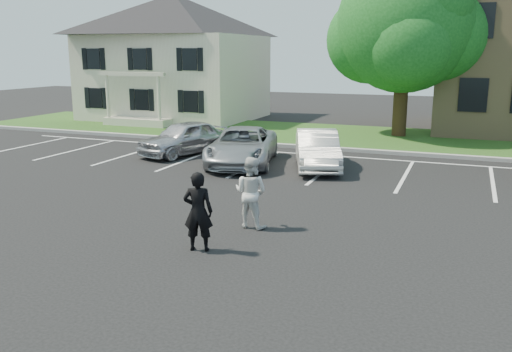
{
  "coord_description": "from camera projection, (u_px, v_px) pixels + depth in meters",
  "views": [
    {
      "loc": [
        4.68,
        -10.89,
        4.17
      ],
      "look_at": [
        0.0,
        1.0,
        1.25
      ],
      "focal_mm": 38.0,
      "sensor_mm": 36.0,
      "label": 1
    }
  ],
  "objects": [
    {
      "name": "ground_plane",
      "position": [
        240.0,
        238.0,
        12.48
      ],
      "size": [
        90.0,
        90.0,
        0.0
      ],
      "primitive_type": "plane",
      "color": "black",
      "rests_on": "ground"
    },
    {
      "name": "curb",
      "position": [
        349.0,
        150.0,
        23.35
      ],
      "size": [
        40.0,
        0.3,
        0.15
      ],
      "primitive_type": "cube",
      "color": "gray",
      "rests_on": "ground"
    },
    {
      "name": "grass_strip",
      "position": [
        366.0,
        137.0,
        26.99
      ],
      "size": [
        44.0,
        8.0,
        0.08
      ],
      "primitive_type": "cube",
      "color": "#294217",
      "rests_on": "ground"
    },
    {
      "name": "stall_lines",
      "position": [
        369.0,
        167.0,
        20.1
      ],
      "size": [
        34.0,
        5.36,
        0.01
      ],
      "color": "silver",
      "rests_on": "ground"
    },
    {
      "name": "house",
      "position": [
        175.0,
        58.0,
        34.39
      ],
      "size": [
        10.3,
        9.22,
        7.6
      ],
      "color": "beige",
      "rests_on": "ground"
    },
    {
      "name": "tree",
      "position": [
        407.0,
        28.0,
        26.26
      ],
      "size": [
        7.8,
        7.2,
        8.8
      ],
      "color": "black",
      "rests_on": "ground"
    },
    {
      "name": "man_black_suit",
      "position": [
        198.0,
        211.0,
        11.51
      ],
      "size": [
        0.72,
        0.57,
        1.74
      ],
      "primitive_type": "imported",
      "rotation": [
        0.0,
        0.0,
        3.42
      ],
      "color": "black",
      "rests_on": "ground"
    },
    {
      "name": "man_white_shirt",
      "position": [
        251.0,
        192.0,
        13.08
      ],
      "size": [
        0.92,
        0.76,
        1.75
      ],
      "primitive_type": "imported",
      "rotation": [
        0.0,
        0.0,
        3.02
      ],
      "color": "silver",
      "rests_on": "ground"
    },
    {
      "name": "car_silver_west",
      "position": [
        184.0,
        138.0,
        22.51
      ],
      "size": [
        2.96,
        4.47,
        1.41
      ],
      "primitive_type": "imported",
      "rotation": [
        0.0,
        0.0,
        -0.34
      ],
      "color": "#B9B9BF",
      "rests_on": "ground"
    },
    {
      "name": "car_silver_minivan",
      "position": [
        242.0,
        146.0,
        20.55
      ],
      "size": [
        3.46,
        5.42,
        1.39
      ],
      "primitive_type": "imported",
      "rotation": [
        0.0,
        0.0,
        0.25
      ],
      "color": "#A5A8AE",
      "rests_on": "ground"
    },
    {
      "name": "car_white_sedan",
      "position": [
        317.0,
        150.0,
        19.87
      ],
      "size": [
        2.77,
        4.44,
        1.38
      ],
      "primitive_type": "imported",
      "rotation": [
        0.0,
        0.0,
        0.34
      ],
      "color": "silver",
      "rests_on": "ground"
    }
  ]
}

